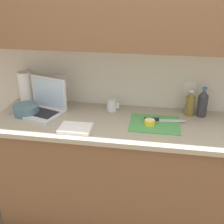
{
  "coord_description": "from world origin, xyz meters",
  "views": [
    {
      "loc": [
        -0.01,
        -1.82,
        1.84
      ],
      "look_at": [
        -0.31,
        -0.01,
        0.99
      ],
      "focal_mm": 45.0,
      "sensor_mm": 36.0,
      "label": 1
    }
  ],
  "objects_px": {
    "bottle_green_soda": "(203,103)",
    "bowl_white": "(26,110)",
    "laptop": "(44,105)",
    "measuring_cup": "(112,105)",
    "cutting_board": "(155,124)",
    "bottle_oil_tall": "(190,104)",
    "knife": "(157,119)",
    "paper_towel_roll": "(26,88)",
    "lemon_half_cut": "(150,122)"
  },
  "relations": [
    {
      "from": "laptop",
      "to": "cutting_board",
      "type": "distance_m",
      "value": 0.87
    },
    {
      "from": "bottle_green_soda",
      "to": "bottle_oil_tall",
      "type": "xyz_separation_m",
      "value": [
        -0.09,
        0.0,
        -0.01
      ]
    },
    {
      "from": "laptop",
      "to": "knife",
      "type": "xyz_separation_m",
      "value": [
        0.88,
        -0.02,
        -0.05
      ]
    },
    {
      "from": "bottle_green_soda",
      "to": "cutting_board",
      "type": "bearing_deg",
      "value": -148.95
    },
    {
      "from": "laptop",
      "to": "bottle_green_soda",
      "type": "height_order",
      "value": "laptop"
    },
    {
      "from": "laptop",
      "to": "bottle_green_soda",
      "type": "relative_size",
      "value": 1.69
    },
    {
      "from": "cutting_board",
      "to": "bowl_white",
      "type": "xyz_separation_m",
      "value": [
        -0.99,
        0.02,
        0.03
      ]
    },
    {
      "from": "cutting_board",
      "to": "paper_towel_roll",
      "type": "height_order",
      "value": "paper_towel_roll"
    },
    {
      "from": "cutting_board",
      "to": "paper_towel_roll",
      "type": "relative_size",
      "value": 1.3
    },
    {
      "from": "cutting_board",
      "to": "lemon_half_cut",
      "type": "height_order",
      "value": "lemon_half_cut"
    },
    {
      "from": "laptop",
      "to": "measuring_cup",
      "type": "xyz_separation_m",
      "value": [
        0.52,
        0.12,
        -0.02
      ]
    },
    {
      "from": "laptop",
      "to": "paper_towel_roll",
      "type": "relative_size",
      "value": 1.42
    },
    {
      "from": "measuring_cup",
      "to": "bowl_white",
      "type": "distance_m",
      "value": 0.67
    },
    {
      "from": "lemon_half_cut",
      "to": "bowl_white",
      "type": "xyz_separation_m",
      "value": [
        -0.95,
        0.04,
        0.01
      ]
    },
    {
      "from": "laptop",
      "to": "bowl_white",
      "type": "xyz_separation_m",
      "value": [
        -0.12,
        -0.05,
        -0.03
      ]
    },
    {
      "from": "knife",
      "to": "paper_towel_roll",
      "type": "relative_size",
      "value": 1.12
    },
    {
      "from": "bottle_green_soda",
      "to": "measuring_cup",
      "type": "height_order",
      "value": "bottle_green_soda"
    },
    {
      "from": "bottle_oil_tall",
      "to": "paper_towel_roll",
      "type": "distance_m",
      "value": 1.33
    },
    {
      "from": "bottle_oil_tall",
      "to": "bowl_white",
      "type": "bearing_deg",
      "value": -171.24
    },
    {
      "from": "bottle_green_soda",
      "to": "measuring_cup",
      "type": "bearing_deg",
      "value": -178.62
    },
    {
      "from": "cutting_board",
      "to": "bottle_oil_tall",
      "type": "relative_size",
      "value": 1.74
    },
    {
      "from": "knife",
      "to": "paper_towel_roll",
      "type": "xyz_separation_m",
      "value": [
        -1.09,
        0.17,
        0.12
      ]
    },
    {
      "from": "paper_towel_roll",
      "to": "cutting_board",
      "type": "bearing_deg",
      "value": -11.96
    },
    {
      "from": "lemon_half_cut",
      "to": "measuring_cup",
      "type": "distance_m",
      "value": 0.37
    },
    {
      "from": "cutting_board",
      "to": "lemon_half_cut",
      "type": "bearing_deg",
      "value": -147.32
    },
    {
      "from": "knife",
      "to": "lemon_half_cut",
      "type": "relative_size",
      "value": 4.04
    },
    {
      "from": "lemon_half_cut",
      "to": "bottle_oil_tall",
      "type": "bearing_deg",
      "value": 38.43
    },
    {
      "from": "laptop",
      "to": "measuring_cup",
      "type": "distance_m",
      "value": 0.53
    },
    {
      "from": "knife",
      "to": "bottle_oil_tall",
      "type": "relative_size",
      "value": 1.49
    },
    {
      "from": "measuring_cup",
      "to": "paper_towel_roll",
      "type": "relative_size",
      "value": 0.36
    },
    {
      "from": "bottle_oil_tall",
      "to": "knife",
      "type": "bearing_deg",
      "value": -147.08
    },
    {
      "from": "cutting_board",
      "to": "bottle_green_soda",
      "type": "bearing_deg",
      "value": 31.05
    },
    {
      "from": "bottle_green_soda",
      "to": "bottle_oil_tall",
      "type": "relative_size",
      "value": 1.12
    },
    {
      "from": "knife",
      "to": "bottle_oil_tall",
      "type": "bearing_deg",
      "value": 26.77
    },
    {
      "from": "bottle_green_soda",
      "to": "bottle_oil_tall",
      "type": "height_order",
      "value": "bottle_green_soda"
    },
    {
      "from": "bottle_green_soda",
      "to": "knife",
      "type": "bearing_deg",
      "value": -154.87
    },
    {
      "from": "bottle_oil_tall",
      "to": "bowl_white",
      "type": "distance_m",
      "value": 1.26
    },
    {
      "from": "lemon_half_cut",
      "to": "bowl_white",
      "type": "distance_m",
      "value": 0.95
    },
    {
      "from": "laptop",
      "to": "lemon_half_cut",
      "type": "height_order",
      "value": "laptop"
    },
    {
      "from": "cutting_board",
      "to": "paper_towel_roll",
      "type": "xyz_separation_m",
      "value": [
        -1.08,
        0.23,
        0.13
      ]
    },
    {
      "from": "measuring_cup",
      "to": "bottle_green_soda",
      "type": "bearing_deg",
      "value": 1.38
    },
    {
      "from": "cutting_board",
      "to": "knife",
      "type": "relative_size",
      "value": 1.16
    },
    {
      "from": "laptop",
      "to": "cutting_board",
      "type": "xyz_separation_m",
      "value": [
        0.86,
        -0.07,
        -0.06
      ]
    },
    {
      "from": "laptop",
      "to": "bottle_oil_tall",
      "type": "bearing_deg",
      "value": 24.8
    },
    {
      "from": "measuring_cup",
      "to": "paper_towel_roll",
      "type": "xyz_separation_m",
      "value": [
        -0.73,
        0.04,
        0.09
      ]
    },
    {
      "from": "bottle_oil_tall",
      "to": "paper_towel_roll",
      "type": "height_order",
      "value": "paper_towel_roll"
    },
    {
      "from": "laptop",
      "to": "knife",
      "type": "distance_m",
      "value": 0.88
    },
    {
      "from": "bottle_green_soda",
      "to": "bowl_white",
      "type": "relative_size",
      "value": 1.16
    },
    {
      "from": "cutting_board",
      "to": "bottle_oil_tall",
      "type": "xyz_separation_m",
      "value": [
        0.25,
        0.21,
        0.09
      ]
    },
    {
      "from": "laptop",
      "to": "bottle_oil_tall",
      "type": "xyz_separation_m",
      "value": [
        1.12,
        0.14,
        0.03
      ]
    }
  ]
}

